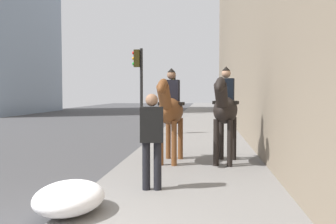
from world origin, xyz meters
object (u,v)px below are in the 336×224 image
(mounted_horse_far, at_px, (225,109))
(mounted_horse_near, at_px, (170,110))
(traffic_light_near_curb, at_px, (139,78))
(pedestrian_greeting, at_px, (152,135))
(traffic_light_far_curb, at_px, (174,87))

(mounted_horse_far, bearing_deg, mounted_horse_near, -78.32)
(traffic_light_near_curb, bearing_deg, mounted_horse_near, -162.54)
(pedestrian_greeting, bearing_deg, traffic_light_far_curb, -1.03)
(mounted_horse_near, distance_m, traffic_light_far_curb, 20.91)
(mounted_horse_far, distance_m, pedestrian_greeting, 2.99)
(mounted_horse_near, height_order, mounted_horse_far, mounted_horse_far)
(traffic_light_near_curb, bearing_deg, traffic_light_far_curb, -0.35)
(mounted_horse_near, bearing_deg, traffic_light_far_curb, -169.63)
(pedestrian_greeting, bearing_deg, mounted_horse_near, -6.85)
(traffic_light_far_curb, bearing_deg, traffic_light_near_curb, 179.65)
(mounted_horse_near, bearing_deg, traffic_light_near_curb, -157.02)
(pedestrian_greeting, distance_m, traffic_light_far_curb, 23.49)
(pedestrian_greeting, height_order, traffic_light_near_curb, traffic_light_near_curb)
(pedestrian_greeting, bearing_deg, traffic_light_near_curb, 6.69)
(traffic_light_far_curb, bearing_deg, mounted_horse_far, -171.53)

